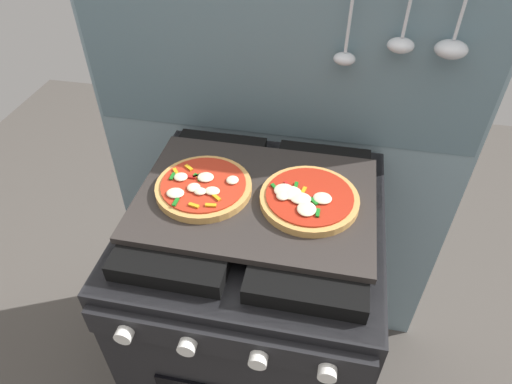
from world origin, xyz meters
The scene contains 6 objects.
ground_plane centered at (0.00, 0.00, 0.00)m, with size 4.00×4.00×0.00m, color #4C4742.
kitchen_backsplash centered at (0.00, 0.33, 0.79)m, with size 1.10×0.09×1.55m.
stove centered at (0.00, 0.00, 0.45)m, with size 0.60×0.64×0.90m.
baking_tray centered at (0.00, 0.00, 0.91)m, with size 0.54×0.38×0.02m, color #2D2826.
pizza_left centered at (-0.12, -0.01, 0.93)m, with size 0.22×0.22×0.03m.
pizza_right centered at (0.12, 0.00, 0.93)m, with size 0.22×0.22×0.03m.
Camera 1 is at (0.15, -0.75, 1.59)m, focal length 31.32 mm.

